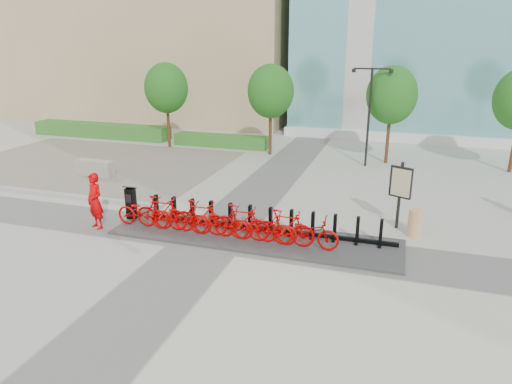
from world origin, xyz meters
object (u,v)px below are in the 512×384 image
(jersey_barrier, at_px, (95,168))
(map_sign, at_px, (401,185))
(construction_barrel, at_px, (415,223))
(worker_red, at_px, (95,201))
(bike_0, at_px, (143,212))
(kiosk, at_px, (131,202))

(jersey_barrier, height_order, map_sign, map_sign)
(jersey_barrier, bearing_deg, construction_barrel, -8.55)
(jersey_barrier, relative_size, map_sign, 0.82)
(worker_red, bearing_deg, construction_barrel, 36.56)
(bike_0, bearing_deg, jersey_barrier, 48.24)
(worker_red, xyz_separation_m, jersey_barrier, (-4.20, 5.61, -0.61))
(bike_0, xyz_separation_m, kiosk, (-0.81, 0.54, 0.08))
(bike_0, bearing_deg, map_sign, -72.23)
(kiosk, distance_m, construction_barrel, 9.91)
(worker_red, bearing_deg, bike_0, 38.69)
(map_sign, bearing_deg, worker_red, -137.84)
(bike_0, relative_size, kiosk, 1.58)
(bike_0, bearing_deg, construction_barrel, -76.50)
(worker_red, relative_size, jersey_barrier, 1.01)
(kiosk, height_order, jersey_barrier, kiosk)
(bike_0, bearing_deg, kiosk, 56.51)
(kiosk, height_order, map_sign, map_sign)
(worker_red, relative_size, map_sign, 0.83)
(jersey_barrier, bearing_deg, worker_red, -50.17)
(construction_barrel, bearing_deg, bike_0, -166.50)
(bike_0, xyz_separation_m, worker_red, (-1.57, -0.45, 0.39))
(kiosk, xyz_separation_m, construction_barrel, (9.78, 1.61, -0.22))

